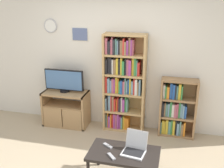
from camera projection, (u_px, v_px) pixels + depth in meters
wall_back at (113, 60)px, 4.91m from camera, size 5.90×0.09×2.60m
tv_stand at (66, 109)px, 5.16m from camera, size 0.87×0.44×0.68m
television at (64, 81)px, 5.01m from camera, size 0.77×0.18×0.44m
bookshelf_tall at (123, 83)px, 4.81m from camera, size 0.76×0.30×1.84m
bookshelf_short at (176, 109)px, 4.74m from camera, size 0.64×0.27×1.08m
coffee_table at (124, 155)px, 3.58m from camera, size 0.96×0.55×0.44m
laptop at (135, 147)px, 3.56m from camera, size 0.34×0.34×0.28m
remote_near_laptop at (108, 146)px, 3.70m from camera, size 0.16×0.12×0.02m
remote_far_from_laptop at (111, 156)px, 3.46m from camera, size 0.14×0.15×0.02m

